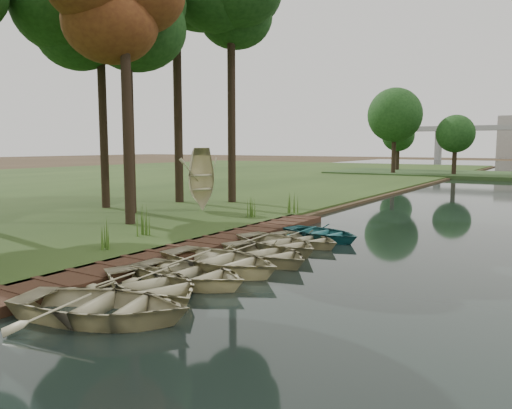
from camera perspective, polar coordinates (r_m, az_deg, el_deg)
The scene contains 19 objects.
ground at distance 16.72m, azimuth -1.70°, elevation -5.92°, with size 300.00×300.00×0.00m, color #3D2F1D.
boardwalk at distance 17.62m, azimuth -6.04°, elevation -4.81°, with size 1.60×16.00×0.30m, color #382115.
rowboat_0 at distance 11.01m, azimuth -17.25°, elevation -10.52°, with size 2.78×3.89×0.81m, color tan.
rowboat_1 at distance 12.41m, azimuth -11.90°, elevation -8.51°, with size 2.62×3.67×0.76m, color tan.
rowboat_2 at distance 13.31m, azimuth -7.70°, elevation -7.44°, with size 2.54×3.55×0.74m, color tan.
rowboat_3 at distance 14.48m, azimuth -4.11°, elevation -6.05°, with size 2.85×3.99×0.83m, color tan.
rowboat_4 at distance 15.66m, azimuth 1.06°, elevation -5.23°, with size 2.54×3.55×0.74m, color tan.
rowboat_5 at distance 17.17m, azimuth 2.45°, elevation -4.13°, with size 2.60×3.65×0.76m, color tan.
rowboat_6 at distance 18.30m, azimuth 5.62°, elevation -3.69°, with size 2.15×3.01×0.62m, color tan.
rowboat_7 at distance 19.40m, azimuth 7.49°, elevation -3.04°, with size 2.33×3.27×0.68m, color #296E72.
stored_rowboat at distance 26.09m, azimuth -6.26°, elevation 0.03°, with size 2.33×3.26×0.68m, color tan.
tree_2 at distance 22.80m, azimuth -14.86°, elevation 21.00°, with size 4.21×4.21×10.97m.
tree_3 at distance 29.07m, azimuth -17.44°, elevation 19.23°, with size 5.49×5.49×12.20m.
tree_4 at distance 26.47m, azimuth -14.57°, elevation 20.03°, with size 4.75×4.75×11.66m.
tree_6 at distance 30.95m, azimuth -2.88°, elevation 21.80°, with size 5.06×5.06×13.70m.
reeds_0 at distance 17.06m, azimuth -16.71°, elevation -3.31°, with size 0.60×0.60×0.94m, color #3F661E.
reeds_1 at distance 19.14m, azimuth -12.71°, elevation -1.96°, with size 0.60×0.60×1.05m, color #3F661E.
reeds_2 at distance 23.55m, azimuth -0.63°, elevation -0.35°, with size 0.60×0.60×0.92m, color #3F661E.
reeds_3 at distance 25.12m, azimuth 4.22°, elevation 0.15°, with size 0.60×0.60×0.98m, color #3F661E.
Camera 1 is at (9.13, -13.52, 3.66)m, focal length 35.00 mm.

